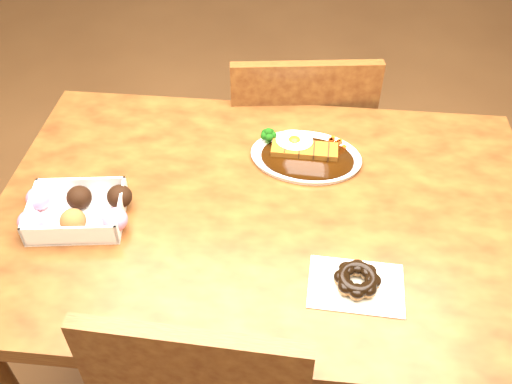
# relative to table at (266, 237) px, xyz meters

# --- Properties ---
(ground) EXTENTS (6.00, 6.00, 0.00)m
(ground) POSITION_rel_table_xyz_m (0.00, 0.00, -0.65)
(ground) COLOR brown
(ground) RESTS_ON ground
(table) EXTENTS (1.20, 0.80, 0.75)m
(table) POSITION_rel_table_xyz_m (0.00, 0.00, 0.00)
(table) COLOR #471E0E
(table) RESTS_ON ground
(chair_far) EXTENTS (0.47, 0.47, 0.87)m
(chair_far) POSITION_rel_table_xyz_m (0.05, 0.54, -0.17)
(chair_far) COLOR #471E0E
(chair_far) RESTS_ON ground
(katsu_curry_plate) EXTENTS (0.28, 0.21, 0.05)m
(katsu_curry_plate) POSITION_rel_table_xyz_m (0.08, 0.18, 0.11)
(katsu_curry_plate) COLOR white
(katsu_curry_plate) RESTS_ON table
(donut_box) EXTENTS (0.24, 0.18, 0.06)m
(donut_box) POSITION_rel_table_xyz_m (-0.40, -0.08, 0.13)
(donut_box) COLOR white
(donut_box) RESTS_ON table
(pon_de_ring) EXTENTS (0.19, 0.14, 0.04)m
(pon_de_ring) POSITION_rel_table_xyz_m (0.19, -0.20, 0.12)
(pon_de_ring) COLOR silver
(pon_de_ring) RESTS_ON table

